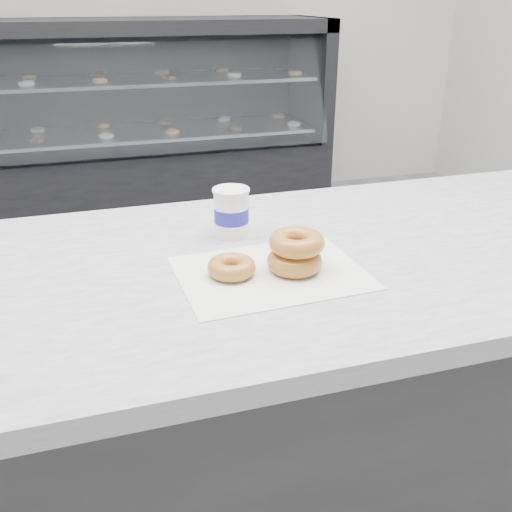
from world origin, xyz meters
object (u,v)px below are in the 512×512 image
Objects in this scene: donut_stack at (296,252)px; counter at (272,433)px; display_case at (138,146)px; coffee_cup at (231,212)px; donut_single at (232,267)px.

counter is at bearing 104.35° from donut_stack.
display_case reaches higher than donut_stack.
coffee_cup is (-0.07, 0.20, 0.02)m from donut_stack.
coffee_cup is at bearing 111.64° from counter.
donut_single is at bearing -150.87° from counter.
display_case reaches higher than donut_single.
donut_stack is 1.15× the size of coffee_cup.
donut_stack is (0.02, -0.07, 0.49)m from counter.
donut_stack is at bearing -91.25° from coffee_cup.
counter is at bearing -90.00° from display_case.
donut_single is (-0.10, -2.78, 0.43)m from display_case.
display_case reaches higher than coffee_cup.
counter is 1.28× the size of display_case.
coffee_cup is at bearing -91.15° from display_case.
donut_single is at bearing -125.27° from coffee_cup.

